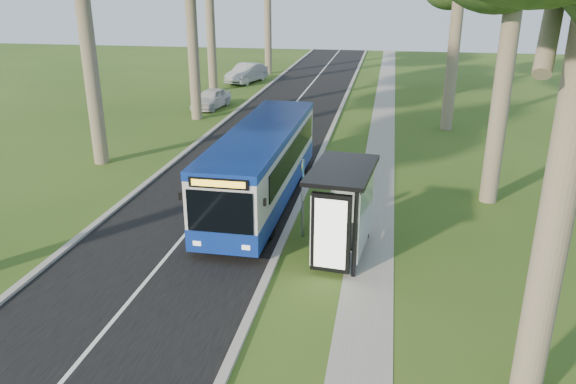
% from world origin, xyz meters
% --- Properties ---
extents(ground, '(120.00, 120.00, 0.00)m').
position_xyz_m(ground, '(0.00, 0.00, 0.00)').
color(ground, '#2E4B17').
rests_on(ground, ground).
extents(road, '(7.00, 100.00, 0.02)m').
position_xyz_m(road, '(-3.50, 10.00, 0.01)').
color(road, black).
rests_on(road, ground).
extents(kerb_east, '(0.25, 100.00, 0.12)m').
position_xyz_m(kerb_east, '(0.00, 10.00, 0.06)').
color(kerb_east, '#9E9B93').
rests_on(kerb_east, ground).
extents(kerb_west, '(0.25, 100.00, 0.12)m').
position_xyz_m(kerb_west, '(-7.00, 10.00, 0.06)').
color(kerb_west, '#9E9B93').
rests_on(kerb_west, ground).
extents(centre_line, '(0.12, 100.00, 0.00)m').
position_xyz_m(centre_line, '(-3.50, 10.00, 0.02)').
color(centre_line, white).
rests_on(centre_line, road).
extents(footpath, '(1.50, 100.00, 0.02)m').
position_xyz_m(footpath, '(3.00, 10.00, 0.01)').
color(footpath, gray).
rests_on(footpath, ground).
extents(bus, '(2.49, 11.33, 2.99)m').
position_xyz_m(bus, '(-1.53, 4.36, 1.55)').
color(bus, silver).
rests_on(bus, ground).
extents(bus_stop_sign, '(0.12, 0.39, 2.81)m').
position_xyz_m(bus_stop_sign, '(0.59, 1.25, 1.73)').
color(bus_stop_sign, gray).
rests_on(bus_stop_sign, ground).
extents(bus_shelter, '(2.20, 3.61, 2.95)m').
position_xyz_m(bus_shelter, '(2.14, -0.30, 2.10)').
color(bus_shelter, black).
rests_on(bus_shelter, ground).
extents(litter_bin, '(0.52, 0.52, 0.91)m').
position_xyz_m(litter_bin, '(1.75, 2.17, 0.46)').
color(litter_bin, black).
rests_on(litter_bin, ground).
extents(car_white, '(2.19, 4.25, 1.38)m').
position_xyz_m(car_white, '(-9.07, 21.34, 0.69)').
color(car_white, silver).
rests_on(car_white, ground).
extents(car_silver, '(2.96, 5.30, 1.65)m').
position_xyz_m(car_silver, '(-9.28, 32.42, 0.83)').
color(car_silver, '#B4B8BD').
rests_on(car_silver, ground).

